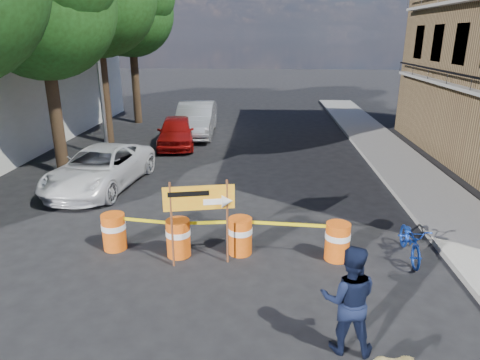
# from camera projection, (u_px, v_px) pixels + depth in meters

# --- Properties ---
(ground) EXTENTS (120.00, 120.00, 0.00)m
(ground) POSITION_uv_depth(u_px,v_px,m) (227.00, 279.00, 9.18)
(ground) COLOR black
(ground) RESTS_ON ground
(sidewalk_east) EXTENTS (2.40, 40.00, 0.15)m
(sidewalk_east) POSITION_uv_depth(u_px,v_px,m) (424.00, 187.00, 14.48)
(sidewalk_east) COLOR gray
(sidewalk_east) RESTS_ON ground
(tree_mid_a) EXTENTS (5.25, 5.00, 8.68)m
(tree_mid_a) POSITION_uv_depth(u_px,v_px,m) (42.00, 2.00, 14.24)
(tree_mid_a) COLOR #332316
(tree_mid_a) RESTS_ON ground
(tree_far) EXTENTS (5.04, 4.80, 8.84)m
(tree_far) POSITION_uv_depth(u_px,v_px,m) (131.00, 11.00, 23.62)
(tree_far) COLOR #332316
(tree_far) RESTS_ON ground
(streetlamp) EXTENTS (1.25, 0.18, 8.00)m
(streetlamp) POSITION_uv_depth(u_px,v_px,m) (99.00, 51.00, 17.08)
(streetlamp) COLOR gray
(streetlamp) RESTS_ON ground
(barrel_far_left) EXTENTS (0.58, 0.58, 0.90)m
(barrel_far_left) POSITION_uv_depth(u_px,v_px,m) (114.00, 231.00, 10.35)
(barrel_far_left) COLOR #D5560C
(barrel_far_left) RESTS_ON ground
(barrel_mid_left) EXTENTS (0.58, 0.58, 0.90)m
(barrel_mid_left) POSITION_uv_depth(u_px,v_px,m) (178.00, 237.00, 10.03)
(barrel_mid_left) COLOR #D5560C
(barrel_mid_left) RESTS_ON ground
(barrel_mid_right) EXTENTS (0.58, 0.58, 0.90)m
(barrel_mid_right) POSITION_uv_depth(u_px,v_px,m) (240.00, 235.00, 10.14)
(barrel_mid_right) COLOR #D5560C
(barrel_mid_right) RESTS_ON ground
(barrel_far_right) EXTENTS (0.58, 0.58, 0.90)m
(barrel_far_right) POSITION_uv_depth(u_px,v_px,m) (337.00, 241.00, 9.86)
(barrel_far_right) COLOR #D5560C
(barrel_far_right) RESTS_ON ground
(detour_sign) EXTENTS (1.54, 0.44, 2.01)m
(detour_sign) POSITION_uv_depth(u_px,v_px,m) (209.00, 204.00, 9.34)
(detour_sign) COLOR #592D19
(detour_sign) RESTS_ON ground
(pedestrian) EXTENTS (0.99, 0.81, 1.89)m
(pedestrian) POSITION_uv_depth(u_px,v_px,m) (349.00, 300.00, 6.86)
(pedestrian) COLOR black
(pedestrian) RESTS_ON ground
(bicycle) EXTENTS (0.64, 0.92, 1.69)m
(bicycle) POSITION_uv_depth(u_px,v_px,m) (413.00, 225.00, 9.81)
(bicycle) COLOR #1438A4
(bicycle) RESTS_ON ground
(suv_white) EXTENTS (2.88, 5.18, 1.37)m
(suv_white) POSITION_uv_depth(u_px,v_px,m) (100.00, 168.00, 14.49)
(suv_white) COLOR white
(suv_white) RESTS_ON ground
(sedan_red) EXTENTS (2.19, 4.28, 1.39)m
(sedan_red) POSITION_uv_depth(u_px,v_px,m) (176.00, 132.00, 19.96)
(sedan_red) COLOR #9B0E0C
(sedan_red) RESTS_ON ground
(sedan_silver) EXTENTS (1.99, 5.19, 1.69)m
(sedan_silver) POSITION_uv_depth(u_px,v_px,m) (196.00, 119.00, 22.13)
(sedan_silver) COLOR #AFB1B7
(sedan_silver) RESTS_ON ground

